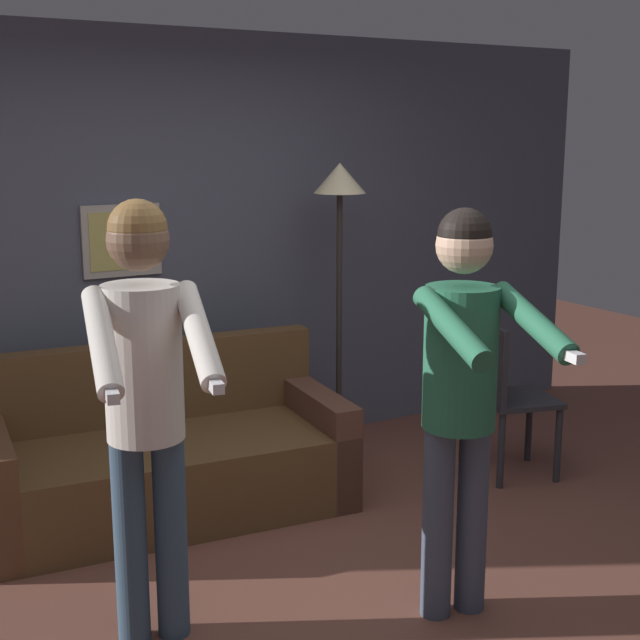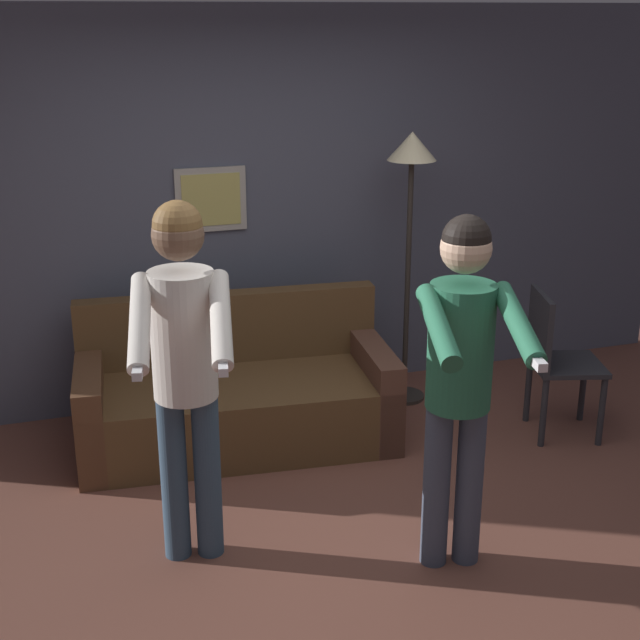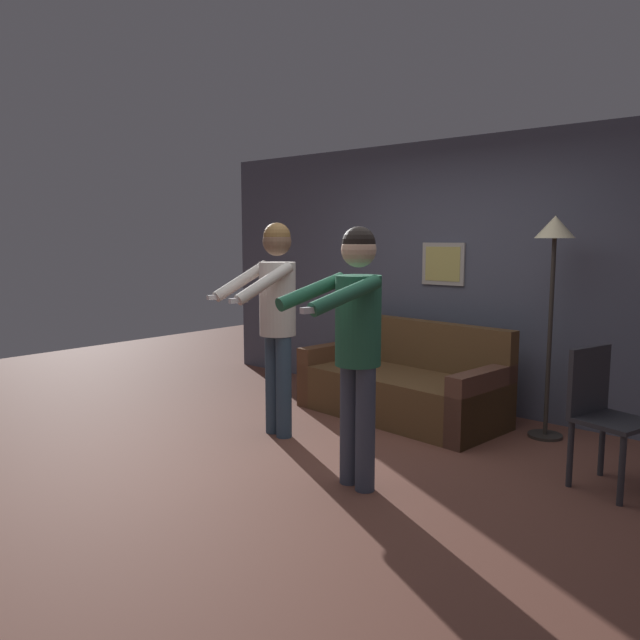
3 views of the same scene
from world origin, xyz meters
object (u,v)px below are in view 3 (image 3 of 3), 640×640
at_px(couch, 402,387).
at_px(person_standing_right, 356,332).
at_px(dining_chair_distant, 602,409).
at_px(torchiere_lamp, 554,256).
at_px(person_standing_left, 276,307).

distance_m(couch, person_standing_right, 1.92).
xyz_separation_m(person_standing_right, dining_chair_distant, (1.22, 1.09, -0.52)).
xyz_separation_m(couch, torchiere_lamp, (1.25, 0.27, 1.23)).
bearing_deg(dining_chair_distant, person_standing_left, -164.90).
distance_m(torchiere_lamp, person_standing_right, 2.01).
bearing_deg(dining_chair_distant, person_standing_right, -138.12).
xyz_separation_m(couch, person_standing_right, (0.69, -1.61, 0.77)).
bearing_deg(torchiere_lamp, person_standing_right, -106.56).
xyz_separation_m(torchiere_lamp, dining_chair_distant, (0.66, -0.79, -0.98)).
relative_size(torchiere_lamp, person_standing_right, 1.06).
height_order(couch, person_standing_right, person_standing_right).
relative_size(couch, dining_chair_distant, 2.12).
bearing_deg(torchiere_lamp, couch, -167.97).
relative_size(torchiere_lamp, dining_chair_distant, 1.97).
bearing_deg(torchiere_lamp, person_standing_left, -140.44).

